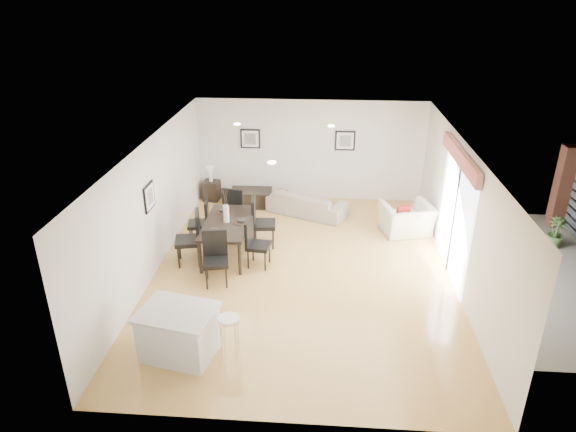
# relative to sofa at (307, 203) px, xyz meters

# --- Properties ---
(ground) EXTENTS (8.00, 8.00, 0.00)m
(ground) POSITION_rel_sofa_xyz_m (0.03, -2.90, -0.29)
(ground) COLOR tan
(ground) RESTS_ON ground
(wall_back) EXTENTS (6.00, 0.04, 2.70)m
(wall_back) POSITION_rel_sofa_xyz_m (0.03, 1.10, 1.06)
(wall_back) COLOR silver
(wall_back) RESTS_ON ground
(wall_front) EXTENTS (6.00, 0.04, 2.70)m
(wall_front) POSITION_rel_sofa_xyz_m (0.03, -6.90, 1.06)
(wall_front) COLOR silver
(wall_front) RESTS_ON ground
(wall_left) EXTENTS (0.04, 8.00, 2.70)m
(wall_left) POSITION_rel_sofa_xyz_m (-2.97, -2.90, 1.06)
(wall_left) COLOR silver
(wall_left) RESTS_ON ground
(wall_right) EXTENTS (0.04, 8.00, 2.70)m
(wall_right) POSITION_rel_sofa_xyz_m (3.03, -2.90, 1.06)
(wall_right) COLOR silver
(wall_right) RESTS_ON ground
(ceiling) EXTENTS (6.00, 8.00, 0.02)m
(ceiling) POSITION_rel_sofa_xyz_m (0.03, -2.90, 2.41)
(ceiling) COLOR white
(ceiling) RESTS_ON wall_back
(sofa) EXTENTS (2.15, 1.53, 0.58)m
(sofa) POSITION_rel_sofa_xyz_m (0.00, 0.00, 0.00)
(sofa) COLOR gray
(sofa) RESTS_ON ground
(armchair) EXTENTS (1.34, 1.24, 0.73)m
(armchair) POSITION_rel_sofa_xyz_m (2.37, -0.92, 0.07)
(armchair) COLOR beige
(armchair) RESTS_ON ground
(courtyard_plant_b) EXTENTS (0.39, 0.39, 0.69)m
(courtyard_plant_b) POSITION_rel_sofa_xyz_m (5.60, -1.37, 0.05)
(courtyard_plant_b) COLOR #3A5424
(courtyard_plant_b) RESTS_ON ground
(dining_table) EXTENTS (0.93, 1.85, 0.77)m
(dining_table) POSITION_rel_sofa_xyz_m (-1.63, -2.25, 0.40)
(dining_table) COLOR black
(dining_table) RESTS_ON ground
(dining_chair_wnear) EXTENTS (0.62, 0.62, 1.16)m
(dining_chair_wnear) POSITION_rel_sofa_xyz_m (-2.27, -2.69, 0.35)
(dining_chair_wnear) COLOR black
(dining_chair_wnear) RESTS_ON ground
(dining_chair_wfar) EXTENTS (0.53, 0.53, 1.03)m
(dining_chair_wfar) POSITION_rel_sofa_xyz_m (-2.28, -1.77, 0.29)
(dining_chair_wfar) COLOR black
(dining_chair_wfar) RESTS_ON ground
(dining_chair_enear) EXTENTS (0.52, 0.52, 1.02)m
(dining_chair_enear) POSITION_rel_sofa_xyz_m (-0.98, -2.70, 0.28)
(dining_chair_enear) COLOR black
(dining_chair_enear) RESTS_ON ground
(dining_chair_efar) EXTENTS (0.56, 0.56, 1.15)m
(dining_chair_efar) POSITION_rel_sofa_xyz_m (-0.99, -1.80, 0.35)
(dining_chair_efar) COLOR black
(dining_chair_efar) RESTS_ON ground
(dining_chair_head) EXTENTS (0.57, 0.57, 1.07)m
(dining_chair_head) POSITION_rel_sofa_xyz_m (-1.65, -3.39, 0.31)
(dining_chair_head) COLOR black
(dining_chair_head) RESTS_ON ground
(dining_chair_foot) EXTENTS (0.59, 0.59, 1.12)m
(dining_chair_foot) POSITION_rel_sofa_xyz_m (-1.65, -1.11, 0.33)
(dining_chair_foot) COLOR black
(dining_chair_foot) RESTS_ON ground
(vase) EXTENTS (0.85, 1.39, 0.78)m
(vase) POSITION_rel_sofa_xyz_m (-1.63, -2.25, 0.83)
(vase) COLOR white
(vase) RESTS_ON dining_table
(coffee_table) EXTENTS (1.07, 0.64, 0.43)m
(coffee_table) POSITION_rel_sofa_xyz_m (-1.51, 0.47, -0.08)
(coffee_table) COLOR black
(coffee_table) RESTS_ON ground
(side_table) EXTENTS (0.45, 0.45, 0.54)m
(side_table) POSITION_rel_sofa_xyz_m (-2.62, 0.76, -0.02)
(side_table) COLOR black
(side_table) RESTS_ON ground
(table_lamp) EXTENTS (0.22, 0.22, 0.41)m
(table_lamp) POSITION_rel_sofa_xyz_m (-2.62, 0.76, 0.52)
(table_lamp) COLOR white
(table_lamp) RESTS_ON side_table
(cushion) EXTENTS (0.32, 0.20, 0.31)m
(cushion) POSITION_rel_sofa_xyz_m (2.27, -1.03, 0.28)
(cushion) COLOR maroon
(cushion) RESTS_ON armchair
(kitchen_island) EXTENTS (1.32, 1.12, 0.81)m
(kitchen_island) POSITION_rel_sofa_xyz_m (-1.79, -5.60, 0.12)
(kitchen_island) COLOR silver
(kitchen_island) RESTS_ON ground
(bar_stool) EXTENTS (0.33, 0.33, 0.73)m
(bar_stool) POSITION_rel_sofa_xyz_m (-0.98, -5.60, 0.33)
(bar_stool) COLOR white
(bar_stool) RESTS_ON ground
(framed_print_back_left) EXTENTS (0.52, 0.04, 0.52)m
(framed_print_back_left) POSITION_rel_sofa_xyz_m (-1.57, 1.07, 1.36)
(framed_print_back_left) COLOR black
(framed_print_back_left) RESTS_ON wall_back
(framed_print_back_right) EXTENTS (0.52, 0.04, 0.52)m
(framed_print_back_right) POSITION_rel_sofa_xyz_m (0.93, 1.07, 1.36)
(framed_print_back_right) COLOR black
(framed_print_back_right) RESTS_ON wall_back
(framed_print_left_wall) EXTENTS (0.04, 0.52, 0.52)m
(framed_print_left_wall) POSITION_rel_sofa_xyz_m (-2.94, -3.10, 1.36)
(framed_print_left_wall) COLOR black
(framed_print_left_wall) RESTS_ON wall_left
(sliding_door) EXTENTS (0.12, 2.70, 2.57)m
(sliding_door) POSITION_rel_sofa_xyz_m (2.99, -2.60, 1.37)
(sliding_door) COLOR white
(sliding_door) RESTS_ON wall_right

